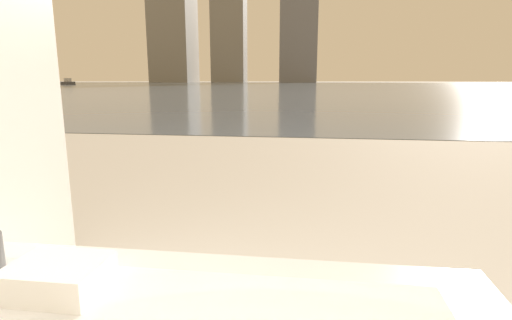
% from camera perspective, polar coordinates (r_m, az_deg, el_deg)
% --- Properties ---
extents(towel_stack, '(0.23, 0.19, 0.08)m').
position_cam_1_polar(towel_stack, '(1.19, -26.43, -14.74)').
color(towel_stack, white).
rests_on(towel_stack, bathtub).
extents(harbor_water, '(180.00, 110.00, 0.01)m').
position_cam_1_polar(harbor_water, '(62.11, 7.63, 10.48)').
color(harbor_water, slate).
rests_on(harbor_water, ground_plane).
extents(harbor_boat_1, '(1.12, 3.03, 1.12)m').
position_cam_1_polar(harbor_boat_1, '(78.79, -25.28, 10.00)').
color(harbor_boat_1, '#4C4C51').
rests_on(harbor_boat_1, harbor_water).
extents(skyline_tower_1, '(9.52, 7.44, 34.33)m').
position_cam_1_polar(skyline_tower_1, '(121.61, -3.89, 19.13)').
color(skyline_tower_1, gray).
rests_on(skyline_tower_1, ground_plane).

